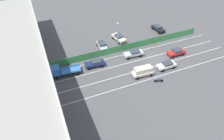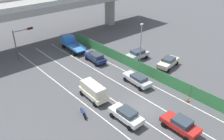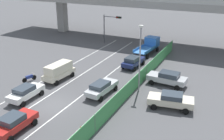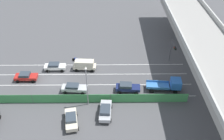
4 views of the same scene
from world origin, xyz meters
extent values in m
plane|color=#4C4C4F|center=(0.00, 0.00, 0.00)|extent=(300.00, 300.00, 0.00)
cube|color=silver|center=(-5.01, 4.21, 0.00)|extent=(0.14, 44.42, 0.01)
cube|color=silver|center=(-1.67, 4.21, 0.00)|extent=(0.14, 44.42, 0.01)
cube|color=silver|center=(1.67, 4.21, 0.00)|extent=(0.14, 44.42, 0.01)
cube|color=silver|center=(5.01, 4.21, 0.00)|extent=(0.14, 44.42, 0.01)
cube|color=gray|center=(0.00, 28.42, 7.51)|extent=(59.53, 9.23, 1.19)
cube|color=#B2B2AD|center=(0.00, 24.00, 8.55)|extent=(59.53, 0.30, 0.90)
cube|color=gray|center=(19.05, 28.42, 3.46)|extent=(1.71, 1.71, 6.91)
cube|color=#3D8E4C|center=(6.53, 4.21, 0.91)|extent=(0.06, 40.42, 1.83)
cylinder|color=#4C514C|center=(6.53, -16.00, 0.91)|extent=(0.10, 0.10, 1.83)
cylinder|color=#4C514C|center=(6.53, -2.53, 0.91)|extent=(0.10, 0.10, 1.83)
cylinder|color=#4C514C|center=(6.53, 10.95, 0.91)|extent=(0.10, 0.10, 1.83)
cylinder|color=#4C514C|center=(6.53, 24.42, 0.91)|extent=(0.10, 0.10, 1.83)
cube|color=red|center=(0.06, -5.35, 0.77)|extent=(1.83, 4.30, 0.58)
cube|color=#333D47|center=(0.06, -5.53, 1.33)|extent=(1.61, 1.93, 0.53)
cylinder|color=black|center=(-0.84, -3.89, 0.32)|extent=(0.22, 0.64, 0.64)
cylinder|color=black|center=(0.98, -3.90, 0.32)|extent=(0.22, 0.64, 0.64)
cylinder|color=black|center=(-0.85, -6.81, 0.32)|extent=(0.22, 0.64, 0.64)
cylinder|color=black|center=(0.97, -6.81, 0.32)|extent=(0.22, 0.64, 0.64)
cube|color=navy|center=(3.50, 14.19, 0.76)|extent=(2.10, 4.56, 0.56)
cube|color=#333D47|center=(3.47, 13.76, 1.32)|extent=(1.72, 2.30, 0.57)
cylinder|color=black|center=(2.73, 15.76, 0.32)|extent=(0.27, 0.65, 0.64)
cylinder|color=black|center=(4.50, 15.62, 0.32)|extent=(0.27, 0.65, 0.64)
cylinder|color=black|center=(2.50, 12.75, 0.32)|extent=(0.27, 0.65, 0.64)
cylinder|color=black|center=(4.27, 12.61, 0.32)|extent=(0.27, 0.65, 0.64)
cube|color=#B7BABC|center=(3.55, 4.42, 0.77)|extent=(2.06, 4.81, 0.57)
cube|color=#333D47|center=(3.52, 4.05, 1.28)|extent=(1.67, 2.34, 0.46)
cylinder|color=black|center=(2.82, 6.07, 0.32)|extent=(0.27, 0.65, 0.64)
cylinder|color=black|center=(4.52, 5.94, 0.32)|extent=(0.27, 0.65, 0.64)
cylinder|color=black|center=(2.58, 2.89, 0.32)|extent=(0.27, 0.65, 0.64)
cylinder|color=black|center=(4.28, 2.76, 0.32)|extent=(0.27, 0.65, 0.64)
cube|color=beige|center=(-3.34, 5.71, 0.76)|extent=(2.06, 4.73, 0.57)
cube|color=beige|center=(-3.34, 5.71, 1.60)|extent=(1.80, 3.88, 1.09)
cylinder|color=black|center=(-4.14, 7.33, 0.32)|extent=(0.26, 0.65, 0.64)
cylinder|color=black|center=(-2.36, 7.22, 0.32)|extent=(0.26, 0.65, 0.64)
cylinder|color=black|center=(-4.33, 4.19, 0.32)|extent=(0.26, 0.65, 0.64)
cylinder|color=black|center=(-2.55, 4.08, 0.32)|extent=(0.26, 0.65, 0.64)
cube|color=silver|center=(-3.25, -0.33, 0.78)|extent=(1.73, 4.31, 0.60)
cube|color=#333D47|center=(-3.25, -0.51, 1.33)|extent=(1.52, 2.09, 0.50)
cylinder|color=black|center=(-4.12, 1.13, 0.32)|extent=(0.22, 0.64, 0.64)
cylinder|color=black|center=(-2.40, 1.13, 0.32)|extent=(0.22, 0.64, 0.64)
cylinder|color=black|center=(-4.10, -1.80, 0.32)|extent=(0.22, 0.64, 0.64)
cylinder|color=black|center=(-2.39, -1.79, 0.32)|extent=(0.22, 0.64, 0.64)
cube|color=black|center=(3.24, 20.70, 0.73)|extent=(2.19, 6.34, 0.25)
cube|color=blue|center=(3.42, 22.87, 1.64)|extent=(2.24, 2.03, 1.57)
cube|color=#3875BC|center=(3.16, 19.69, 0.90)|extent=(2.43, 4.36, 0.10)
cube|color=#3875BC|center=(2.16, 19.78, 1.12)|extent=(0.43, 4.20, 0.44)
cube|color=#3875BC|center=(4.16, 19.61, 1.12)|extent=(0.43, 4.20, 0.44)
cylinder|color=black|center=(2.38, 22.89, 0.40)|extent=(0.33, 0.82, 0.80)
cylinder|color=black|center=(4.46, 22.72, 0.40)|extent=(0.33, 0.82, 0.80)
cylinder|color=black|center=(2.03, 18.68, 0.40)|extent=(0.33, 0.82, 0.80)
cylinder|color=black|center=(4.11, 18.50, 0.40)|extent=(0.33, 0.82, 0.80)
cylinder|color=black|center=(-6.24, 4.29, 0.30)|extent=(0.27, 0.60, 0.60)
cylinder|color=black|center=(-6.65, 3.00, 0.30)|extent=(0.27, 0.60, 0.60)
cube|color=navy|center=(-6.44, 3.64, 0.58)|extent=(0.54, 0.96, 0.36)
cylinder|color=#B2B2B2|center=(-6.28, 4.18, 0.92)|extent=(0.58, 0.21, 0.03)
cube|color=black|center=(11.71, -7.75, 0.76)|extent=(4.46, 2.24, 0.56)
cube|color=#333D47|center=(12.00, -7.71, 1.29)|extent=(2.30, 1.78, 0.49)
cylinder|color=black|center=(10.37, -8.79, 0.32)|extent=(0.66, 0.29, 0.64)
cylinder|color=black|center=(10.16, -7.06, 0.32)|extent=(0.66, 0.29, 0.64)
cylinder|color=black|center=(13.26, -8.44, 0.32)|extent=(0.66, 0.29, 0.64)
cylinder|color=black|center=(13.05, -6.71, 0.32)|extent=(0.66, 0.29, 0.64)
cube|color=beige|center=(11.30, 4.73, 0.81)|extent=(4.83, 2.59, 0.67)
cube|color=#333D47|center=(11.39, 4.74, 1.39)|extent=(2.35, 1.95, 0.48)
cylinder|color=black|center=(9.92, 3.56, 0.32)|extent=(0.67, 0.33, 0.64)
cylinder|color=black|center=(9.61, 5.36, 0.32)|extent=(0.67, 0.33, 0.64)
cylinder|color=black|center=(12.99, 4.10, 0.32)|extent=(0.67, 0.33, 0.64)
cylinder|color=black|center=(12.67, 5.90, 0.32)|extent=(0.67, 0.33, 0.64)
cube|color=#B2B5B7|center=(9.45, 10.12, 0.81)|extent=(4.79, 2.09, 0.65)
cube|color=#333D47|center=(9.73, 10.11, 1.41)|extent=(2.35, 1.74, 0.56)
cylinder|color=black|center=(7.80, 9.29, 0.32)|extent=(0.65, 0.25, 0.64)
cylinder|color=black|center=(7.90, 11.13, 0.32)|extent=(0.65, 0.25, 0.64)
cylinder|color=black|center=(10.99, 9.12, 0.32)|extent=(0.65, 0.25, 0.64)
cylinder|color=black|center=(11.09, 10.96, 0.32)|extent=(0.65, 0.25, 0.64)
cylinder|color=#47474C|center=(-6.21, 23.70, 2.68)|extent=(0.18, 0.18, 5.35)
cylinder|color=#47474C|center=(-4.55, 23.69, 5.05)|extent=(3.31, 0.13, 0.12)
cube|color=black|center=(-3.23, 23.68, 5.05)|extent=(0.96, 0.28, 0.32)
sphere|color=red|center=(-3.53, 23.53, 5.05)|extent=(0.20, 0.20, 0.20)
sphere|color=#3B2806|center=(-3.23, 23.52, 5.05)|extent=(0.20, 0.20, 0.20)
sphere|color=black|center=(-2.93, 23.52, 5.05)|extent=(0.20, 0.20, 0.20)
cylinder|color=gray|center=(6.96, 7.10, 3.72)|extent=(0.16, 0.16, 7.44)
ellipsoid|color=silver|center=(6.96, 7.10, 7.62)|extent=(0.60, 0.36, 0.28)
cone|color=orange|center=(5.36, -2.94, 0.33)|extent=(0.36, 0.36, 0.66)
cube|color=black|center=(5.36, -2.94, 0.01)|extent=(0.47, 0.47, 0.03)
camera|label=1|loc=(-30.54, 24.17, 29.05)|focal=32.29mm
camera|label=2|loc=(-18.51, -15.36, 18.21)|focal=38.01mm
camera|label=3|loc=(16.43, -19.45, 13.58)|focal=42.52mm
camera|label=4|loc=(39.09, 10.91, 30.66)|focal=40.63mm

